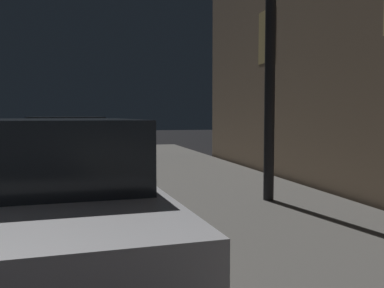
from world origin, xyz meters
The scene contains 2 objects.
car_white centered at (2.85, 3.17, 0.70)m, with size 2.20×4.46×1.43m.
car_silver centered at (2.85, 9.14, 0.70)m, with size 2.14×4.17×1.43m.
Camera 1 is at (3.20, -0.77, 1.47)m, focal length 39.85 mm.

